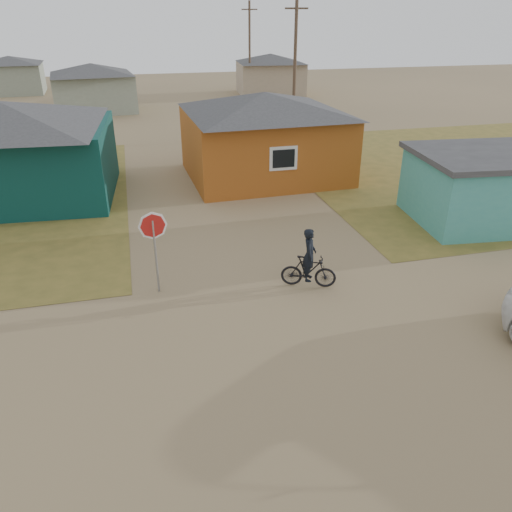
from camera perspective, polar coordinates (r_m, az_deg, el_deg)
The scene contains 12 objects.
ground at distance 11.67m, azimuth 6.92°, elevation -11.76°, with size 120.00×120.00×0.00m, color #8C7451.
grass_ne at distance 28.67m, azimuth 24.66°, elevation 9.40°, with size 20.00×18.00×0.00m, color olive.
house_teal at distance 23.14m, azimuth -26.51°, elevation 10.79°, with size 8.93×7.08×4.00m.
house_yellow at distance 23.88m, azimuth 1.00°, elevation 13.75°, with size 7.72×6.76×3.90m.
shed_turquoise at distance 20.74m, azimuth 25.99°, elevation 7.19°, with size 6.71×4.93×2.60m.
house_pale_west at distance 42.92m, azimuth -18.11°, elevation 17.89°, with size 7.04×6.15×3.60m.
house_beige_east at distance 50.66m, azimuth 1.65°, elevation 20.17°, with size 6.95×6.05×3.60m.
house_pale_north at distance 55.78m, azimuth -26.16°, elevation 18.15°, with size 6.28×5.81×3.40m.
utility_pole_near at distance 32.28m, azimuth 4.46°, elevation 20.76°, with size 1.40×0.20×8.00m.
utility_pole_far at distance 47.91m, azimuth -0.73°, elevation 22.57°, with size 1.40×0.20×8.00m.
stop_sign at distance 13.66m, azimuth -11.62°, elevation 2.49°, with size 0.77×0.26×2.41m.
cyclist at distance 14.22m, azimuth 6.06°, elevation -1.13°, with size 1.63×1.01×1.79m.
Camera 1 is at (-3.55, -8.52, 7.13)m, focal length 35.00 mm.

